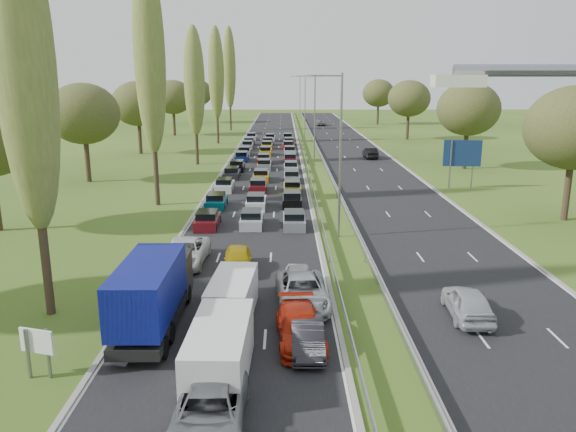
{
  "coord_description": "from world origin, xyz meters",
  "views": [
    {
      "loc": [
        0.39,
        2.36,
        11.74
      ],
      "look_at": [
        0.69,
        43.46,
        1.5
      ],
      "focal_mm": 35.0,
      "sensor_mm": 36.0,
      "label": 1
    }
  ],
  "objects": [
    {
      "name": "ground",
      "position": [
        4.5,
        80.0,
        0.0
      ],
      "size": [
        260.0,
        260.0,
        0.0
      ],
      "primitive_type": "plane",
      "color": "#354E18",
      "rests_on": "ground"
    },
    {
      "name": "near_carriageway",
      "position": [
        -2.25,
        82.5,
        0.0
      ],
      "size": [
        10.5,
        215.0,
        0.04
      ],
      "primitive_type": "cube",
      "color": "black",
      "rests_on": "ground"
    },
    {
      "name": "far_carriageway",
      "position": [
        11.25,
        82.5,
        0.0
      ],
      "size": [
        10.5,
        215.0,
        0.04
      ],
      "primitive_type": "cube",
      "color": "black",
      "rests_on": "ground"
    },
    {
      "name": "central_reservation",
      "position": [
        4.5,
        82.5,
        0.55
      ],
      "size": [
        2.36,
        215.0,
        0.32
      ],
      "color": "gray",
      "rests_on": "ground"
    },
    {
      "name": "lamp_columns",
      "position": [
        4.5,
        78.0,
        6.0
      ],
      "size": [
        0.18,
        140.18,
        12.0
      ],
      "color": "gray",
      "rests_on": "ground"
    },
    {
      "name": "poplar_row",
      "position": [
        -11.5,
        68.17,
        12.39
      ],
      "size": [
        2.8,
        127.8,
        22.44
      ],
      "color": "#2D2116",
      "rests_on": "ground"
    },
    {
      "name": "woodland_left",
      "position": [
        -22.0,
        62.63,
        7.68
      ],
      "size": [
        8.0,
        166.0,
        11.1
      ],
      "color": "#2D2116",
      "rests_on": "ground"
    },
    {
      "name": "woodland_right",
      "position": [
        24.0,
        66.67,
        7.68
      ],
      "size": [
        8.0,
        153.0,
        11.1
      ],
      "color": "#2D2116",
      "rests_on": "ground"
    },
    {
      "name": "traffic_queue_fill",
      "position": [
        -2.27,
        77.36,
        0.44
      ],
      "size": [
        8.9,
        67.76,
        0.8
      ],
      "color": "#590F14",
      "rests_on": "ground"
    },
    {
      "name": "near_car_2",
      "position": [
        -5.97,
        36.64,
        0.81
      ],
      "size": [
        2.83,
        5.78,
        1.58
      ],
      "primitive_type": "imported",
      "rotation": [
        0.0,
        0.0,
        -0.04
      ],
      "color": "silver",
      "rests_on": "near_carriageway"
    },
    {
      "name": "near_car_6",
      "position": [
        -2.16,
        19.09,
        0.76
      ],
      "size": [
        2.51,
        5.36,
        1.48
      ],
      "primitive_type": "imported",
      "rotation": [
        0.0,
        0.0,
        0.01
      ],
      "color": "slate",
      "rests_on": "near_carriageway"
    },
    {
      "name": "near_car_8",
      "position": [
        -2.47,
        35.47,
        0.74
      ],
      "size": [
        2.01,
        4.37,
        1.45
      ],
      "primitive_type": "imported",
      "rotation": [
        0.0,
        0.0,
        0.07
      ],
      "color": "#B7980C",
      "rests_on": "near_carriageway"
    },
    {
      "name": "near_car_9",
      "position": [
        1.41,
        24.88,
        0.69
      ],
      "size": [
        1.42,
        4.05,
        1.33
      ],
      "primitive_type": "imported",
      "rotation": [
        0.0,
        0.0,
        0.0
      ],
      "color": "black",
      "rests_on": "near_carriageway"
    },
    {
      "name": "near_car_10",
      "position": [
        1.34,
        29.9,
        0.8
      ],
      "size": [
        2.94,
        5.77,
        1.56
      ],
      "primitive_type": "imported",
      "rotation": [
        0.0,
        0.0,
        0.06
      ],
      "color": "#A6ABB0",
      "rests_on": "near_carriageway"
    },
    {
      "name": "near_car_11",
      "position": [
        1.11,
        25.68,
        0.76
      ],
      "size": [
        2.39,
        5.21,
        1.48
      ],
      "primitive_type": "imported",
      "rotation": [
        0.0,
        0.0,
        0.06
      ],
      "color": "#B01F0A",
      "rests_on": "near_carriageway"
    },
    {
      "name": "near_car_12",
      "position": [
        1.19,
        31.73,
        0.72
      ],
      "size": [
        1.68,
        4.13,
        1.41
      ],
      "primitive_type": "imported",
      "rotation": [
        0.0,
        0.0,
        0.0
      ],
      "color": "silver",
      "rests_on": "near_carriageway"
    },
    {
      "name": "far_car_0",
      "position": [
        9.55,
        28.36,
        0.8
      ],
      "size": [
        2.07,
        4.68,
        1.57
      ],
      "primitive_type": "imported",
      "rotation": [
        0.0,
        0.0,
        3.09
      ],
      "color": "#A3A7AD",
      "rests_on": "far_carriageway"
    },
    {
      "name": "far_car_1",
      "position": [
        13.11,
        84.66,
        0.78
      ],
      "size": [
        1.81,
        4.7,
        1.53
      ],
      "primitive_type": "imported",
      "rotation": [
        0.0,
        0.0,
        3.18
      ],
      "color": "black",
      "rests_on": "far_carriageway"
    },
    {
      "name": "far_car_2",
      "position": [
        9.58,
        141.77,
        0.69
      ],
      "size": [
        2.58,
        4.98,
        1.34
      ],
      "primitive_type": "imported",
      "rotation": [
        0.0,
        0.0,
        3.07
      ],
      "color": "slate",
      "rests_on": "far_carriageway"
    },
    {
      "name": "blue_lorry",
      "position": [
        -5.79,
        27.2,
        1.87
      ],
      "size": [
        2.35,
        8.47,
        3.58
      ],
      "rotation": [
        0.0,
        0.0,
        -0.0
      ],
      "color": "black",
      "rests_on": "near_carriageway"
    },
    {
      "name": "white_van_front",
      "position": [
        -2.16,
        22.82,
        1.17
      ],
      "size": [
        2.22,
        5.66,
        2.28
      ],
      "rotation": [
        0.0,
        0.0,
        -0.03
      ],
      "color": "silver",
      "rests_on": "near_carriageway"
    },
    {
      "name": "white_van_rear",
      "position": [
        -2.19,
        28.74,
        1.05
      ],
      "size": [
        2.0,
        5.11,
        2.05
      ],
      "rotation": [
        0.0,
        0.0,
        -0.07
      ],
      "color": "white",
      "rests_on": "near_carriageway"
    },
    {
      "name": "info_sign",
      "position": [
        -9.4,
        22.7,
        1.37
      ],
      "size": [
        1.46,
        0.53,
        2.1
      ],
      "color": "gray",
      "rests_on": "ground"
    },
    {
      "name": "direction_sign",
      "position": [
        19.4,
        61.71,
        3.57
      ],
      "size": [
        3.99,
        0.43,
        5.2
      ],
      "color": "gray",
      "rests_on": "ground"
    }
  ]
}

